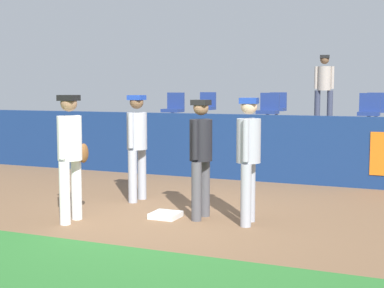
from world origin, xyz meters
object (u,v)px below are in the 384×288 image
object	(u,v)px
spectator_hooded	(324,84)
seat_front_center	(268,109)
first_base	(166,215)
player_fielder_home	(70,149)
seat_back_right	(376,108)
seat_front_right	(369,110)
player_umpire	(201,150)
seat_back_left	(206,106)
player_coach_visitor	(137,140)
seat_front_left	(174,108)
seat_back_center	(277,106)
player_runner_visitor	(248,152)

from	to	relation	value
spectator_hooded	seat_front_center	bearing A→B (deg)	60.17
spectator_hooded	first_base	bearing A→B (deg)	72.37
player_fielder_home	seat_back_right	size ratio (longest dim) A/B	2.15
first_base	seat_back_right	world-z (taller)	seat_back_right
spectator_hooded	seat_front_right	bearing A→B (deg)	109.72
player_umpire	seat_front_center	bearing A→B (deg)	-174.26
seat_back_left	player_coach_visitor	bearing A→B (deg)	-79.54
spectator_hooded	player_coach_visitor	bearing A→B (deg)	63.31
seat_front_left	seat_front_center	bearing A→B (deg)	-0.00
player_coach_visitor	seat_front_left	xyz separation A→B (m)	(-1.28, 4.24, 0.40)
seat_back_left	player_umpire	bearing A→B (deg)	-69.23
player_coach_visitor	seat_back_right	bearing A→B (deg)	151.62
player_coach_visitor	seat_back_right	xyz separation A→B (m)	(3.35, 6.04, 0.40)
player_umpire	seat_front_right	bearing A→B (deg)	161.31
first_base	player_umpire	bearing A→B (deg)	18.28
seat_front_left	seat_back_center	xyz separation A→B (m)	(2.15, 1.80, -0.00)
first_base	seat_back_left	xyz separation A→B (m)	(-2.09, 6.98, 1.40)
seat_front_left	seat_back_left	distance (m)	1.81
seat_back_right	seat_front_center	world-z (taller)	same
seat_front_left	seat_back_center	world-z (taller)	same
player_coach_visitor	seat_front_right	distance (m)	5.41
seat_back_center	player_coach_visitor	bearing A→B (deg)	-98.20
first_base	player_runner_visitor	distance (m)	1.58
player_umpire	spectator_hooded	size ratio (longest dim) A/B	0.96
seat_back_center	seat_front_center	bearing A→B (deg)	-82.06
player_fielder_home	seat_back_left	world-z (taller)	same
seat_front_left	seat_back_right	size ratio (longest dim) A/B	1.00
seat_front_right	spectator_hooded	size ratio (longest dim) A/B	0.46
player_umpire	seat_back_left	xyz separation A→B (m)	(-2.58, 6.81, 0.43)
player_runner_visitor	player_umpire	world-z (taller)	player_runner_visitor
player_coach_visitor	seat_back_right	world-z (taller)	seat_back_right
seat_front_right	seat_front_left	bearing A→B (deg)	180.00
seat_front_left	seat_front_right	size ratio (longest dim) A/B	1.00
seat_back_left	seat_front_right	world-z (taller)	same
player_umpire	spectator_hooded	world-z (taller)	spectator_hooded
player_fielder_home	seat_back_center	size ratio (longest dim) A/B	2.15
player_fielder_home	seat_front_right	world-z (taller)	same
seat_back_center	player_runner_visitor	bearing A→B (deg)	-79.04
seat_back_right	seat_front_left	bearing A→B (deg)	-158.74
player_umpire	seat_back_right	xyz separation A→B (m)	(1.88, 6.81, 0.43)
seat_front_center	player_coach_visitor	bearing A→B (deg)	-104.81
first_base	player_runner_visitor	size ratio (longest dim) A/B	0.23
seat_back_center	player_fielder_home	bearing A→B (deg)	-97.58
player_coach_visitor	seat_back_right	size ratio (longest dim) A/B	2.13
player_umpire	seat_front_center	distance (m)	5.04
first_base	player_fielder_home	xyz separation A→B (m)	(-1.13, -0.74, 1.00)
seat_front_center	player_runner_visitor	bearing A→B (deg)	-77.97
seat_front_right	spectator_hooded	world-z (taller)	spectator_hooded
seat_back_center	seat_back_left	bearing A→B (deg)	179.99
seat_back_left	seat_front_center	world-z (taller)	same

